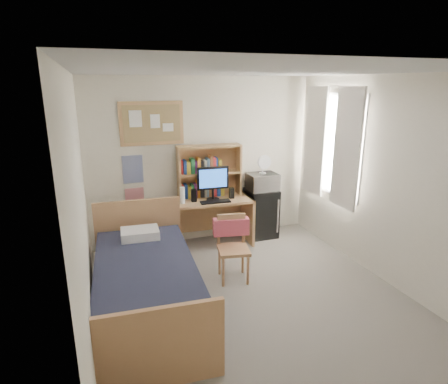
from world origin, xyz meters
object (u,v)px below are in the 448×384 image
object	(u,v)px
desk_chair	(233,249)
monitor	(213,183)
bulletin_board	(152,123)
microwave	(262,182)
bed	(147,289)
mini_fridge	(261,213)
desk_fan	(263,165)
speaker_right	(232,193)
speaker_left	(194,196)
desk	(212,222)

from	to	relation	value
desk_chair	monitor	world-z (taller)	monitor
bulletin_board	monitor	distance (m)	1.27
monitor	microwave	xyz separation A→B (m)	(0.88, 0.10, -0.08)
bulletin_board	bed	xyz separation A→B (m)	(-0.45, -1.85, -1.62)
mini_fridge	desk_fan	bearing A→B (deg)	-90.00
speaker_right	microwave	bearing A→B (deg)	15.43
speaker_left	monitor	bearing A→B (deg)	0.00
mini_fridge	speaker_right	bearing A→B (deg)	-165.83
bulletin_board	desk_fan	world-z (taller)	bulletin_board
speaker_left	speaker_right	size ratio (longest dim) A/B	1.10
desk	desk_chair	distance (m)	1.17
desk	speaker_right	size ratio (longest dim) A/B	7.20
monitor	desk_fan	size ratio (longest dim) A/B	1.88
desk	monitor	xyz separation A→B (m)	(-0.00, -0.06, 0.64)
bed	desk	bearing A→B (deg)	54.42
desk_fan	bulletin_board	bearing A→B (deg)	171.50
monitor	desk_fan	distance (m)	0.91
bulletin_board	mini_fridge	size ratio (longest dim) A/B	1.16
desk	microwave	distance (m)	1.04
desk_chair	mini_fridge	world-z (taller)	desk_chair
bulletin_board	desk	distance (m)	1.77
desk_chair	mini_fridge	distance (m)	1.57
desk_chair	monitor	distance (m)	1.26
desk	speaker_left	distance (m)	0.56
desk_chair	microwave	size ratio (longest dim) A/B	1.83
monitor	speaker_left	xyz separation A→B (m)	(-0.30, 0.02, -0.17)
desk	mini_fridge	xyz separation A→B (m)	(0.88, 0.07, 0.02)
bulletin_board	mini_fridge	xyz separation A→B (m)	(1.70, -0.24, -1.52)
bed	desk_fan	distance (m)	2.82
microwave	speaker_right	bearing A→B (deg)	-167.70
bulletin_board	mini_fridge	distance (m)	2.29
desk_chair	bed	distance (m)	1.24
desk	bed	bearing A→B (deg)	-126.02
bed	microwave	world-z (taller)	microwave
bed	desk_chair	bearing A→B (deg)	21.58
desk	microwave	xyz separation A→B (m)	(0.88, 0.05, 0.56)
speaker_right	desk_fan	size ratio (longest dim) A/B	0.61
desk_chair	speaker_left	bearing A→B (deg)	111.46
monitor	microwave	size ratio (longest dim) A/B	1.11
speaker_right	desk	bearing A→B (deg)	168.69
desk_fan	monitor	bearing A→B (deg)	-172.86
bulletin_board	speaker_right	size ratio (longest dim) A/B	5.55
bulletin_board	desk_fan	distance (m)	1.85
desk	speaker_left	xyz separation A→B (m)	(-0.30, -0.04, 0.47)
mini_fridge	monitor	xyz separation A→B (m)	(-0.88, -0.12, 0.62)
speaker_left	microwave	world-z (taller)	microwave
mini_fridge	bed	xyz separation A→B (m)	(-2.15, -1.61, -0.10)
desk_chair	desk_fan	size ratio (longest dim) A/B	3.11
desk_chair	desk	bearing A→B (deg)	96.32
speaker_left	desk_chair	bearing A→B (deg)	-75.91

